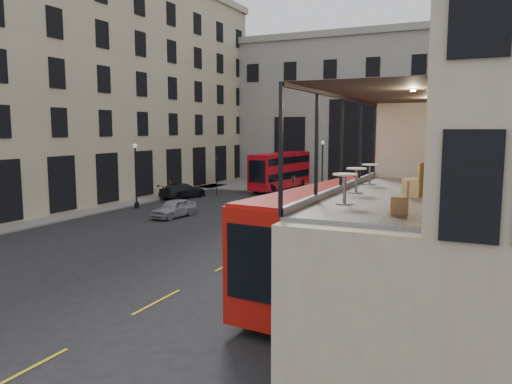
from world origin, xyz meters
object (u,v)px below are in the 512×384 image
at_px(car_a, 174,208).
at_px(cafe_chair_b, 424,184).
at_px(pedestrian_b, 271,187).
at_px(cyclist, 316,215).
at_px(pedestrian_c, 397,183).
at_px(bicycle, 246,221).
at_px(cafe_chair_a, 400,204).
at_px(traffic_light_near, 293,200).
at_px(car_b, 344,205).
at_px(cafe_table_mid, 356,176).
at_px(pedestrian_d, 461,200).
at_px(bus_near, 325,236).
at_px(street_lamp_b, 322,170).
at_px(cafe_table_near, 345,184).
at_px(cafe_table_far, 370,171).
at_px(bus_far, 280,169).
at_px(pedestrian_a, 254,180).
at_px(pedestrian_e, 170,188).
at_px(traffic_light_far, 216,171).
at_px(street_lamp_a, 136,179).
at_px(cafe_chair_d, 422,176).
at_px(cafe_chair_c, 413,186).
at_px(car_c, 183,191).

bearing_deg(car_a, cafe_chair_b, -32.61).
height_order(car_a, pedestrian_b, pedestrian_b).
bearing_deg(cyclist, pedestrian_c, 2.89).
distance_m(bicycle, cafe_chair_a, 22.25).
height_order(cafe_chair_a, cafe_chair_b, cafe_chair_b).
relative_size(traffic_light_near, car_b, 0.80).
bearing_deg(bicycle, cafe_table_mid, -131.95).
bearing_deg(pedestrian_d, bus_near, 152.53).
bearing_deg(street_lamp_b, pedestrian_b, -138.04).
bearing_deg(cafe_table_mid, street_lamp_b, 108.62).
bearing_deg(cafe_table_near, pedestrian_c, 96.90).
bearing_deg(cafe_table_far, cyclist, 114.45).
distance_m(cyclist, pedestrian_b, 16.74).
bearing_deg(bus_far, pedestrian_c, 16.33).
xyz_separation_m(pedestrian_a, pedestrian_b, (4.00, -4.48, -0.11)).
xyz_separation_m(bus_near, pedestrian_a, (-17.61, 31.32, -1.46)).
bearing_deg(pedestrian_e, street_lamp_b, 115.43).
distance_m(bus_near, cafe_table_mid, 5.03).
xyz_separation_m(traffic_light_far, street_lamp_a, (-2.00, -10.00, -0.03)).
bearing_deg(cafe_chair_a, bus_near, 118.24).
bearing_deg(cyclist, traffic_light_near, -172.67).
xyz_separation_m(street_lamp_b, pedestrian_b, (-4.11, -3.69, -1.60)).
bearing_deg(cafe_chair_d, cafe_chair_c, -87.38).
bearing_deg(bus_near, pedestrian_c, 94.32).
bearing_deg(bicycle, street_lamp_a, 84.08).
bearing_deg(cafe_table_near, cafe_chair_b, 61.69).
distance_m(car_c, pedestrian_a, 10.33).
distance_m(street_lamp_b, car_c, 14.35).
height_order(pedestrian_c, cafe_table_mid, cafe_table_mid).
xyz_separation_m(pedestrian_e, cafe_chair_a, (25.38, -28.11, 3.89)).
bearing_deg(pedestrian_e, pedestrian_a, 146.15).
height_order(car_c, cafe_table_far, cafe_table_far).
height_order(cyclist, cafe_table_far, cafe_table_far).
bearing_deg(pedestrian_a, pedestrian_c, 25.98).
bearing_deg(traffic_light_far, cafe_chair_a, -54.80).
relative_size(cafe_chair_b, cafe_chair_c, 0.95).
bearing_deg(cafe_chair_a, cafe_chair_d, 92.42).
xyz_separation_m(traffic_light_near, cafe_table_near, (6.80, -14.61, 2.69)).
bearing_deg(cafe_chair_c, pedestrian_d, 89.54).
xyz_separation_m(traffic_light_near, car_c, (-15.93, 12.85, -1.71)).
bearing_deg(street_lamp_a, bus_far, 69.53).
bearing_deg(traffic_light_near, cafe_table_far, -56.64).
xyz_separation_m(pedestrian_c, pedestrian_d, (6.54, -9.68, -0.20)).
bearing_deg(cafe_table_mid, cyclist, 111.47).
bearing_deg(cyclist, cafe_chair_b, -144.48).
bearing_deg(cafe_table_far, bicycle, 131.38).
relative_size(street_lamp_a, car_a, 1.33).
bearing_deg(traffic_light_near, cafe_chair_a, -61.98).
height_order(street_lamp_b, cafe_table_mid, cafe_table_mid).
distance_m(street_lamp_b, pedestrian_c, 8.09).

